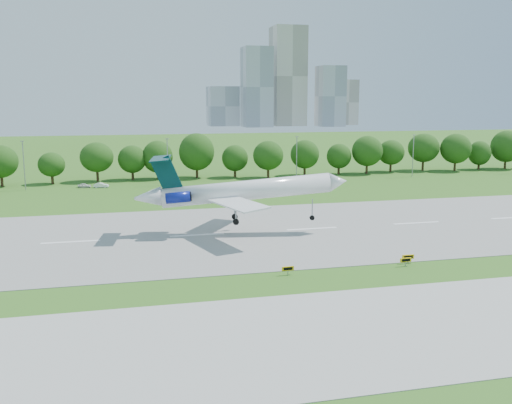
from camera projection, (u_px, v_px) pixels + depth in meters
name	position (u px, v px, depth m)	size (l,w,h in m)	color
ground	(374.00, 271.00, 74.88)	(600.00, 600.00, 0.00)	#37661A
runway	(312.00, 229.00, 98.80)	(400.00, 45.00, 0.08)	gray
taxiway	(450.00, 322.00, 57.64)	(400.00, 23.00, 0.08)	#ADADA8
tree_line	(236.00, 156.00, 161.83)	(288.40, 8.40, 10.40)	#382314
light_poles	(234.00, 159.00, 151.66)	(175.90, 0.25, 12.19)	gray
skyline	(284.00, 88.00, 466.08)	(127.00, 52.00, 80.00)	#B2B2B7
airliner	(236.00, 190.00, 94.71)	(35.78, 25.73, 11.40)	white
taxi_sign_left	(288.00, 269.00, 73.03)	(1.62, 0.29, 1.13)	gray
taxi_sign_centre	(406.00, 260.00, 76.86)	(1.66, 0.32, 1.16)	gray
taxi_sign_right	(408.00, 257.00, 78.19)	(1.73, 0.23, 1.21)	gray
service_vehicle_a	(101.00, 185.00, 144.79)	(1.28, 3.67, 1.21)	white
service_vehicle_b	(84.00, 186.00, 144.64)	(1.30, 3.24, 1.10)	silver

